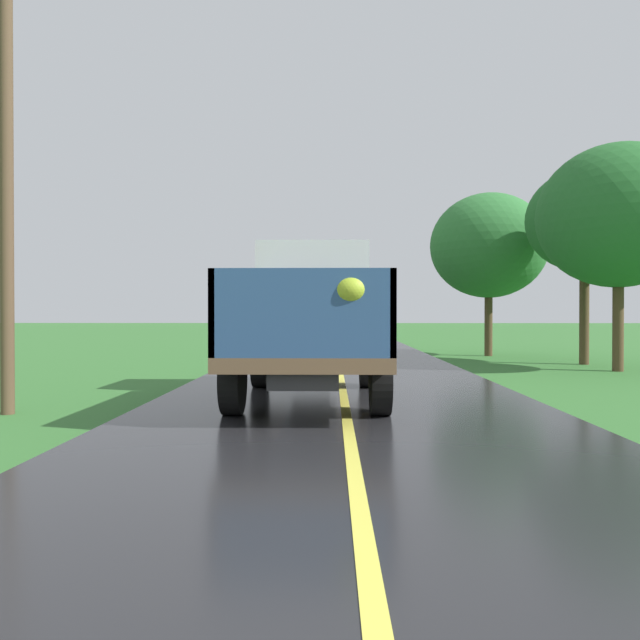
% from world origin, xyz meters
% --- Properties ---
extents(banana_truck_near, '(2.38, 5.88, 2.80)m').
position_xyz_m(banana_truck_near, '(-0.55, 12.76, 1.48)').
color(banana_truck_near, '#2D2D30').
rests_on(banana_truck_near, road_surface).
extents(utility_pole_roadside, '(1.98, 0.20, 7.67)m').
position_xyz_m(utility_pole_roadside, '(-5.12, 10.72, 4.13)').
color(utility_pole_roadside, brown).
rests_on(utility_pole_roadside, ground).
extents(roadside_tree_near_left, '(4.19, 4.19, 5.98)m').
position_xyz_m(roadside_tree_near_left, '(7.33, 18.00, 4.08)').
color(roadside_tree_near_left, '#4C3823').
rests_on(roadside_tree_near_left, ground).
extents(roadside_tree_mid_right, '(3.42, 3.42, 5.85)m').
position_xyz_m(roadside_tree_mid_right, '(7.33, 20.22, 4.29)').
color(roadside_tree_mid_right, '#4C3823').
rests_on(roadside_tree_mid_right, ground).
extents(roadside_tree_far_left, '(4.16, 4.16, 5.82)m').
position_xyz_m(roadside_tree_far_left, '(5.41, 23.96, 3.95)').
color(roadside_tree_far_left, '#4C3823').
rests_on(roadside_tree_far_left, ground).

